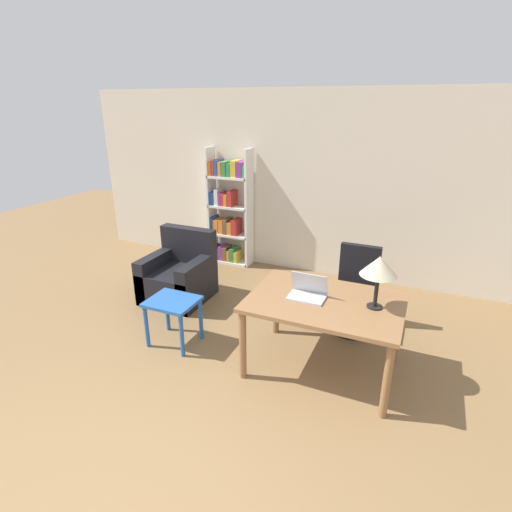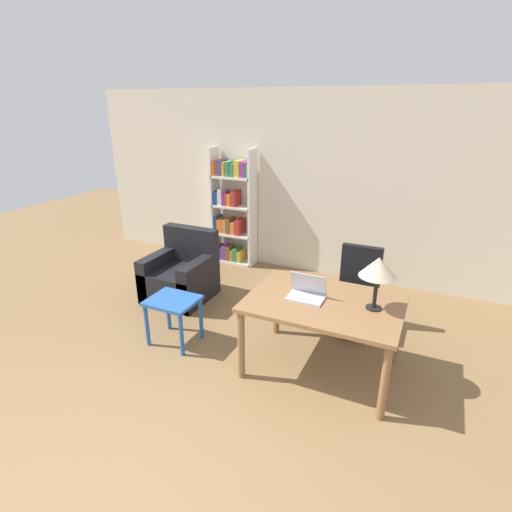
{
  "view_description": "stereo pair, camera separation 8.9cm",
  "coord_description": "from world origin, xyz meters",
  "px_view_note": "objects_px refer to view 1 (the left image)",
  "views": [
    {
      "loc": [
        1.42,
        -1.17,
        2.5
      ],
      "look_at": [
        -0.13,
        2.36,
        1.01
      ],
      "focal_mm": 28.0,
      "sensor_mm": 36.0,
      "label": 1
    },
    {
      "loc": [
        1.5,
        -1.13,
        2.5
      ],
      "look_at": [
        -0.13,
        2.36,
        1.01
      ],
      "focal_mm": 28.0,
      "sensor_mm": 36.0,
      "label": 2
    }
  ],
  "objects_px": {
    "side_table_blue": "(173,308)",
    "bookshelf": "(228,211)",
    "office_chair": "(355,293)",
    "table_lamp": "(379,267)",
    "laptop": "(308,292)",
    "desk": "(325,309)",
    "armchair": "(179,277)"
  },
  "relations": [
    {
      "from": "laptop",
      "to": "table_lamp",
      "type": "relative_size",
      "value": 0.7
    },
    {
      "from": "desk",
      "to": "table_lamp",
      "type": "distance_m",
      "value": 0.66
    },
    {
      "from": "desk",
      "to": "table_lamp",
      "type": "relative_size",
      "value": 2.89
    },
    {
      "from": "table_lamp",
      "to": "bookshelf",
      "type": "bearing_deg",
      "value": 140.61
    },
    {
      "from": "desk",
      "to": "armchair",
      "type": "height_order",
      "value": "armchair"
    },
    {
      "from": "table_lamp",
      "to": "side_table_blue",
      "type": "bearing_deg",
      "value": -173.04
    },
    {
      "from": "desk",
      "to": "laptop",
      "type": "distance_m",
      "value": 0.23
    },
    {
      "from": "office_chair",
      "to": "table_lamp",
      "type": "bearing_deg",
      "value": -70.87
    },
    {
      "from": "table_lamp",
      "to": "bookshelf",
      "type": "distance_m",
      "value": 3.38
    },
    {
      "from": "table_lamp",
      "to": "side_table_blue",
      "type": "height_order",
      "value": "table_lamp"
    },
    {
      "from": "desk",
      "to": "side_table_blue",
      "type": "xyz_separation_m",
      "value": [
        -1.6,
        -0.21,
        -0.24
      ]
    },
    {
      "from": "laptop",
      "to": "office_chair",
      "type": "xyz_separation_m",
      "value": [
        0.31,
        0.94,
        -0.38
      ]
    },
    {
      "from": "side_table_blue",
      "to": "bookshelf",
      "type": "xyz_separation_m",
      "value": [
        -0.56,
        2.39,
        0.45
      ]
    },
    {
      "from": "bookshelf",
      "to": "laptop",
      "type": "bearing_deg",
      "value": -47.7
    },
    {
      "from": "desk",
      "to": "laptop",
      "type": "relative_size",
      "value": 4.15
    },
    {
      "from": "armchair",
      "to": "table_lamp",
      "type": "bearing_deg",
      "value": -15.02
    },
    {
      "from": "side_table_blue",
      "to": "bookshelf",
      "type": "distance_m",
      "value": 2.5
    },
    {
      "from": "table_lamp",
      "to": "office_chair",
      "type": "distance_m",
      "value": 1.2
    },
    {
      "from": "desk",
      "to": "bookshelf",
      "type": "xyz_separation_m",
      "value": [
        -2.16,
        2.18,
        0.21
      ]
    },
    {
      "from": "bookshelf",
      "to": "armchair",
      "type": "bearing_deg",
      "value": -90.38
    },
    {
      "from": "desk",
      "to": "side_table_blue",
      "type": "distance_m",
      "value": 1.63
    },
    {
      "from": "armchair",
      "to": "bookshelf",
      "type": "relative_size",
      "value": 0.49
    },
    {
      "from": "office_chair",
      "to": "bookshelf",
      "type": "bearing_deg",
      "value": 151.57
    },
    {
      "from": "office_chair",
      "to": "armchair",
      "type": "distance_m",
      "value": 2.32
    },
    {
      "from": "laptop",
      "to": "bookshelf",
      "type": "distance_m",
      "value": 2.96
    },
    {
      "from": "desk",
      "to": "bookshelf",
      "type": "relative_size",
      "value": 0.77
    },
    {
      "from": "side_table_blue",
      "to": "laptop",
      "type": "bearing_deg",
      "value": 8.07
    },
    {
      "from": "office_chair",
      "to": "bookshelf",
      "type": "distance_m",
      "value": 2.65
    },
    {
      "from": "desk",
      "to": "bookshelf",
      "type": "distance_m",
      "value": 3.08
    },
    {
      "from": "side_table_blue",
      "to": "armchair",
      "type": "xyz_separation_m",
      "value": [
        -0.57,
        0.95,
        -0.13
      ]
    },
    {
      "from": "office_chair",
      "to": "side_table_blue",
      "type": "xyz_separation_m",
      "value": [
        -1.73,
        -1.15,
        -0.01
      ]
    },
    {
      "from": "laptop",
      "to": "table_lamp",
      "type": "bearing_deg",
      "value": 4.37
    }
  ]
}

